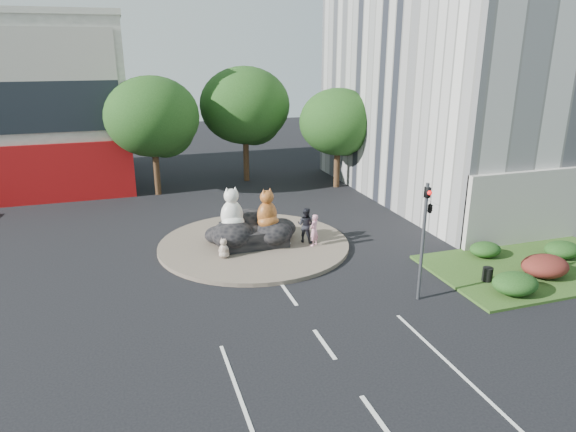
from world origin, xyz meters
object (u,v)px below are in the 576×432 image
Objects in this scene: kitten_calico at (224,248)px; pedestrian_dark at (306,225)px; pedestrian_pink at (314,230)px; litter_bin at (487,274)px; cat_tabby at (267,208)px; cat_white at (232,208)px; kitten_white at (287,239)px.

kitten_calico is 0.54× the size of pedestrian_dark.
pedestrian_dark is at bearing -110.77° from pedestrian_pink.
pedestrian_dark reaches higher than litter_bin.
pedestrian_pink is at bearing 151.28° from pedestrian_dark.
kitten_calico is 4.78m from pedestrian_pink.
pedestrian_pink is (4.76, 0.12, 0.34)m from kitten_calico.
kitten_calico is (-2.54, -1.14, -1.44)m from cat_tabby.
cat_white reaches higher than cat_tabby.
kitten_calico reaches higher than litter_bin.
cat_white is at bearing 30.80° from pedestrian_dark.
cat_white is at bearing 142.21° from litter_bin.
cat_white is 4.39m from pedestrian_pink.
cat_tabby reaches higher than pedestrian_pink.
cat_tabby is at bearing 122.39° from kitten_white.
kitten_white is (0.88, -0.56, -1.59)m from cat_tabby.
kitten_calico is at bearing -123.02° from cat_white.
cat_white is 2.28m from kitten_calico.
kitten_white reaches higher than litter_bin.
cat_tabby is 1.24× the size of pedestrian_pink.
cat_white reaches higher than pedestrian_pink.
pedestrian_dark is 9.22m from litter_bin.
cat_white is 1.32× the size of pedestrian_pink.
pedestrian_pink is at bearing 37.18° from kitten_calico.
kitten_calico is at bearing 150.09° from litter_bin.
litter_bin is at bearing -64.57° from cat_tabby.
kitten_calico is 1.42× the size of kitten_white.
kitten_white is 0.42× the size of pedestrian_pink.
cat_tabby is 2.95× the size of kitten_white.
pedestrian_dark is at bearing 45.46° from kitten_calico.
cat_white is at bearing 145.00° from cat_tabby.
litter_bin is (10.63, -6.11, -0.27)m from kitten_calico.
cat_tabby is 2.08× the size of kitten_calico.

